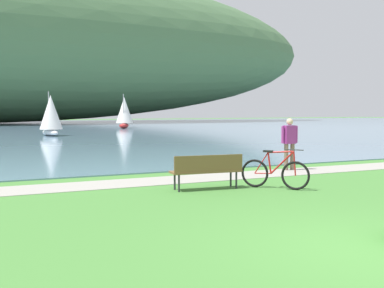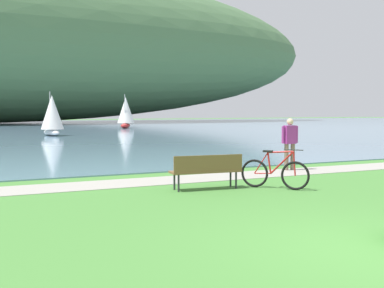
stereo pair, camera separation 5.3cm
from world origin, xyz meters
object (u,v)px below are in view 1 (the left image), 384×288
park_bench_near_camera (207,169)px  bicycle_leaning_near_bench (275,173)px  sailboat_toward_hillside (124,112)px  sailboat_mid_bay (51,115)px  person_at_shoreline (289,141)px

park_bench_near_camera → bicycle_leaning_near_bench: 1.73m
sailboat_toward_hillside → park_bench_near_camera: bearing=-104.4°
bicycle_leaning_near_bench → sailboat_mid_bay: bearing=92.6°
park_bench_near_camera → sailboat_toward_hillside: size_ratio=0.50×
park_bench_near_camera → person_at_shoreline: size_ratio=1.07×
park_bench_near_camera → sailboat_mid_bay: 26.63m
park_bench_near_camera → sailboat_mid_bay: (0.38, 26.60, 1.10)m
park_bench_near_camera → sailboat_toward_hillside: (10.11, 39.41, 1.24)m
park_bench_near_camera → bicycle_leaning_near_bench: bicycle_leaning_near_bench is taller
bicycle_leaning_near_bench → person_at_shoreline: (2.58, 2.86, 0.58)m
bicycle_leaning_near_bench → person_at_shoreline: size_ratio=0.83×
person_at_shoreline → bicycle_leaning_near_bench: bearing=-132.0°
person_at_shoreline → sailboat_toward_hillside: sailboat_toward_hillside is taller
sailboat_mid_bay → sailboat_toward_hillside: size_ratio=0.92×
park_bench_near_camera → sailboat_toward_hillside: sailboat_toward_hillside is taller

